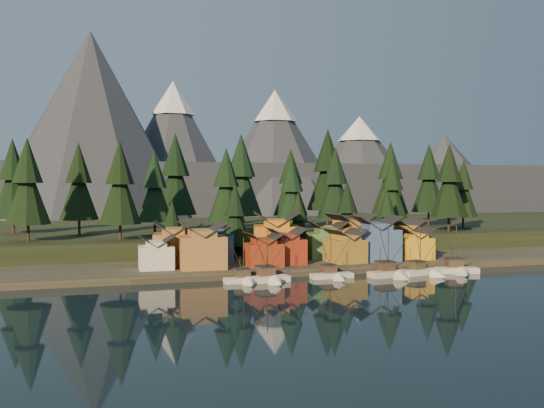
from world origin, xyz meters
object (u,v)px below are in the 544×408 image
object	(u,v)px
boat_2	(270,271)
boat_5	(426,266)
boat_1	(245,274)
house_front_0	(156,251)
boat_6	(458,263)
boat_4	(393,266)
boat_3	(334,270)
house_front_1	(202,244)
house_back_0	(174,242)
house_back_1	(217,243)

from	to	relation	value
boat_2	boat_5	xyz separation A→B (m)	(35.89, -0.87, -0.36)
boat_1	house_front_0	size ratio (longest dim) A/B	1.35
boat_6	boat_2	bearing A→B (deg)	-164.80
boat_4	boat_6	world-z (taller)	boat_4
boat_1	boat_4	bearing A→B (deg)	-4.88
boat_3	boat_5	distance (m)	21.50
boat_1	boat_6	xyz separation A→B (m)	(49.49, -1.54, 0.38)
boat_6	house_front_1	distance (m)	58.08
house_back_0	house_front_1	bearing A→B (deg)	-48.49
boat_5	house_front_1	size ratio (longest dim) A/B	1.07
boat_1	house_front_0	bearing A→B (deg)	135.29
boat_3	house_front_1	xyz separation A→B (m)	(-25.90, 13.81, 5.04)
house_back_1	house_back_0	bearing A→B (deg)	-163.76
boat_5	boat_3	bearing A→B (deg)	163.04
boat_4	house_back_1	distance (m)	41.82
boat_4	house_back_0	xyz separation A→B (m)	(-43.86, 24.17, 4.39)
boat_1	boat_5	bearing A→B (deg)	-3.21
boat_6	house_front_1	world-z (taller)	house_front_1
boat_4	boat_6	xyz separation A→B (m)	(17.08, 0.69, -0.06)
house_back_0	boat_2	bearing A→B (deg)	-44.65
boat_4	boat_3	bearing A→B (deg)	164.45
house_front_0	boat_6	bearing A→B (deg)	-12.84
house_front_0	boat_5	bearing A→B (deg)	-14.95
boat_1	boat_3	world-z (taller)	boat_1
boat_2	house_back_0	distance (m)	28.43
boat_6	house_front_0	world-z (taller)	boat_6
boat_4	boat_5	world-z (taller)	boat_4
house_front_1	house_back_1	bearing A→B (deg)	61.80
boat_3	boat_6	xyz separation A→B (m)	(29.91, -1.57, 0.49)
boat_3	boat_6	size ratio (longest dim) A/B	0.85
house_front_1	house_back_0	distance (m)	9.58
boat_3	house_front_1	bearing A→B (deg)	151.45
boat_4	house_back_1	xyz separation A→B (m)	(-33.55, 24.66, 3.84)
boat_3	house_back_0	xyz separation A→B (m)	(-31.02, 21.91, 4.94)
boat_6	boat_1	bearing A→B (deg)	-165.55
boat_1	house_back_1	world-z (taller)	house_back_1
boat_2	boat_5	distance (m)	35.90
house_back_1	boat_4	bearing A→B (deg)	-22.79
boat_4	boat_5	bearing A→B (deg)	-1.50
boat_4	house_front_0	distance (m)	51.90
boat_5	house_front_0	xyz separation A→B (m)	(-57.27, 17.18, 3.34)
boat_6	house_back_1	world-z (taller)	boat_6
house_front_0	house_front_1	distance (m)	10.19
boat_4	house_front_0	size ratio (longest dim) A/B	1.62
boat_2	house_front_1	xyz separation A→B (m)	(-11.45, 14.59, 4.50)
boat_2	house_back_0	size ratio (longest dim) A/B	1.13
boat_1	house_front_0	world-z (taller)	boat_1
boat_1	house_front_1	distance (m)	16.00
boat_6	boat_4	bearing A→B (deg)	-161.47
boat_3	house_back_1	size ratio (longest dim) A/B	1.05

